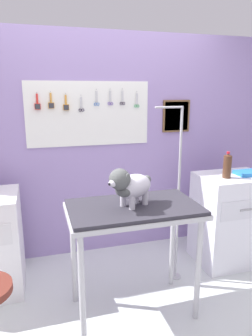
{
  "coord_description": "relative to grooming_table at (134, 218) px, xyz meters",
  "views": [
    {
      "loc": [
        -0.67,
        -1.88,
        1.72
      ],
      "look_at": [
        -0.05,
        0.24,
        1.17
      ],
      "focal_mm": 33.2,
      "sensor_mm": 36.0,
      "label": 1
    }
  ],
  "objects": [
    {
      "name": "rear_wall_panel",
      "position": [
        0.01,
        1.08,
        0.37
      ],
      "size": [
        4.0,
        0.11,
        2.3
      ],
      "color": "#9B83BF",
      "rests_on": "ground"
    },
    {
      "name": "cabinet_right",
      "position": [
        1.18,
        0.45,
        -0.33
      ],
      "size": [
        0.68,
        0.54,
        0.92
      ],
      "color": "white",
      "rests_on": "ground"
    },
    {
      "name": "supply_tray",
      "position": [
        1.32,
        0.43,
        0.14
      ],
      "size": [
        0.24,
        0.18,
        0.04
      ],
      "color": "blue",
      "rests_on": "cabinet_right"
    },
    {
      "name": "grooming_table",
      "position": [
        0.0,
        0.0,
        0.0
      ],
      "size": [
        0.99,
        0.58,
        0.89
      ],
      "color": "#B7B7BC",
      "rests_on": "ground"
    },
    {
      "name": "soda_bottle",
      "position": [
        1.05,
        0.39,
        0.24
      ],
      "size": [
        0.08,
        0.08,
        0.25
      ],
      "color": "#4A2D1D",
      "rests_on": "cabinet_right"
    },
    {
      "name": "dog",
      "position": [
        -0.04,
        -0.02,
        0.26
      ],
      "size": [
        0.41,
        0.32,
        0.31
      ],
      "color": "silver",
      "rests_on": "grooming_table"
    },
    {
      "name": "ground",
      "position": [
        0.01,
        -0.2,
        -0.81
      ],
      "size": [
        4.4,
        4.0,
        0.04
      ],
      "primitive_type": "cube",
      "color": "silver"
    },
    {
      "name": "grooming_arm",
      "position": [
        0.51,
        0.31,
        -0.05
      ],
      "size": [
        0.3,
        0.11,
        1.6
      ],
      "color": "#B7B7BC",
      "rests_on": "ground"
    }
  ]
}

